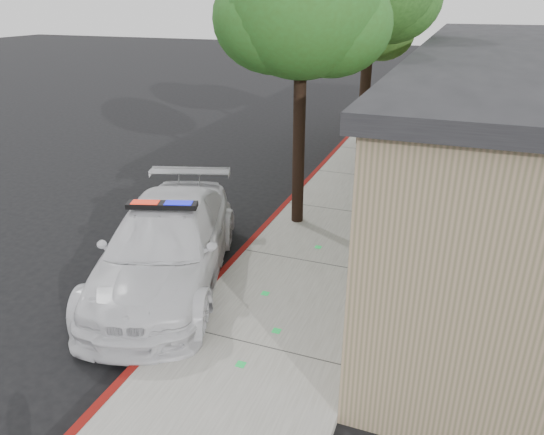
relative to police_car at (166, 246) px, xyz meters
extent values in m
plane|color=black|center=(0.90, -1.45, -0.81)|extent=(120.00, 120.00, 0.00)
cube|color=gray|center=(2.50, 1.55, -0.73)|extent=(3.20, 60.00, 0.15)
cube|color=maroon|center=(0.96, 1.55, -0.73)|extent=(0.14, 60.00, 0.16)
cube|color=black|center=(4.07, -0.45, 1.14)|extent=(0.08, 1.48, 1.68)
cube|color=black|center=(4.07, 2.55, 1.14)|extent=(0.08, 1.48, 1.68)
cube|color=black|center=(4.07, 5.55, 1.14)|extent=(0.08, 1.48, 1.68)
cube|color=black|center=(4.07, 8.55, 1.14)|extent=(0.08, 1.48, 1.68)
cube|color=black|center=(4.07, 11.55, 1.14)|extent=(0.08, 1.48, 1.68)
cube|color=black|center=(4.07, 14.55, 1.14)|extent=(0.08, 1.48, 1.68)
cube|color=black|center=(4.07, 17.55, 1.14)|extent=(0.08, 1.48, 1.68)
imported|color=silver|center=(0.00, 0.00, 0.00)|extent=(3.84, 5.98, 1.61)
cube|color=black|center=(0.00, 0.00, 0.86)|extent=(1.23, 0.63, 0.10)
cube|color=red|center=(-0.30, -0.10, 0.87)|extent=(0.57, 0.39, 0.11)
cube|color=#0C11D7|center=(0.30, 0.10, 0.87)|extent=(0.57, 0.39, 0.11)
cylinder|color=black|center=(1.60, 3.51, 1.32)|extent=(0.29, 0.29, 3.96)
ellipsoid|color=#2C5A1C|center=(1.60, 3.51, 4.30)|extent=(3.52, 3.52, 3.00)
ellipsoid|color=#2C5A1C|center=(2.21, 3.70, 3.97)|extent=(2.64, 2.64, 2.25)
ellipsoid|color=#2C5A1C|center=(1.09, 3.29, 4.08)|extent=(2.75, 2.75, 2.34)
cylinder|color=black|center=(2.27, 8.02, 1.55)|extent=(0.31, 0.31, 4.42)
cylinder|color=black|center=(1.60, 11.28, 1.06)|extent=(0.25, 0.25, 3.43)
ellipsoid|color=#255019|center=(1.60, 11.28, 3.65)|extent=(2.94, 2.94, 2.50)
ellipsoid|color=#255019|center=(2.12, 11.39, 3.36)|extent=(2.25, 2.25, 1.92)
ellipsoid|color=#255019|center=(1.26, 11.04, 3.46)|extent=(2.35, 2.35, 2.00)
camera|label=1|loc=(5.07, -7.56, 4.48)|focal=33.21mm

